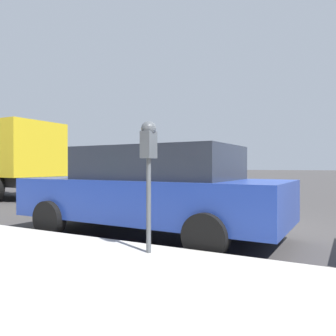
% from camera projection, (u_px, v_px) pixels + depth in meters
% --- Properties ---
extents(ground_plane, '(220.00, 220.00, 0.00)m').
position_uv_depth(ground_plane, '(235.00, 232.00, 6.24)').
color(ground_plane, '#3D3A3A').
extents(parking_meter, '(0.21, 0.19, 1.65)m').
position_uv_depth(parking_meter, '(149.00, 152.00, 4.11)').
color(parking_meter, '#4C5156').
rests_on(parking_meter, sidewalk).
extents(car_blue, '(2.26, 4.95, 1.61)m').
position_uv_depth(car_blue, '(152.00, 189.00, 5.94)').
color(car_blue, navy).
rests_on(car_blue, ground_plane).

